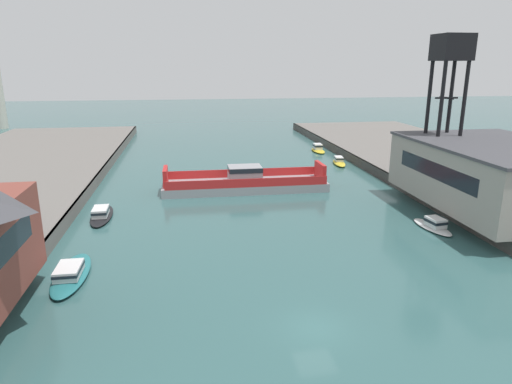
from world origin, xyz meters
TOP-DOWN VIEW (x-y plane):
  - ground_plane at (0.00, 0.00)m, footprint 400.00×400.00m
  - chain_ferry at (-0.22, 33.03)m, footprint 21.44×5.71m
  - moored_boat_near_left at (17.14, 58.35)m, footprint 2.22×6.08m
  - moored_boat_near_right at (16.59, 15.37)m, footprint 2.64×5.63m
  - moored_boat_mid_left at (-16.98, 24.09)m, footprint 2.39×7.60m
  - moored_boat_mid_right at (17.33, 46.58)m, footprint 2.58×6.21m
  - moored_boat_far_left at (-16.82, 9.53)m, footprint 2.55×8.11m
  - warehouse_shed at (25.25, 18.50)m, footprint 14.98×21.51m
  - crane_tower at (22.73, 25.73)m, footprint 3.64×3.64m

SIDE VIEW (x-z plane):
  - ground_plane at x=0.00m, z-range 0.00..0.00m
  - moored_boat_far_left at x=-16.82m, z-range -0.16..1.08m
  - moored_boat_mid_right at x=17.33m, z-range -0.16..1.08m
  - moored_boat_mid_left at x=-16.98m, z-range -0.16..1.10m
  - moored_boat_near_right at x=16.59m, z-range -0.16..1.13m
  - moored_boat_near_left at x=17.14m, z-range -0.18..1.26m
  - chain_ferry at x=-0.22m, z-range -0.64..2.66m
  - warehouse_shed at x=25.25m, z-range 1.48..7.94m
  - crane_tower at x=22.73m, z-range 6.84..24.69m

